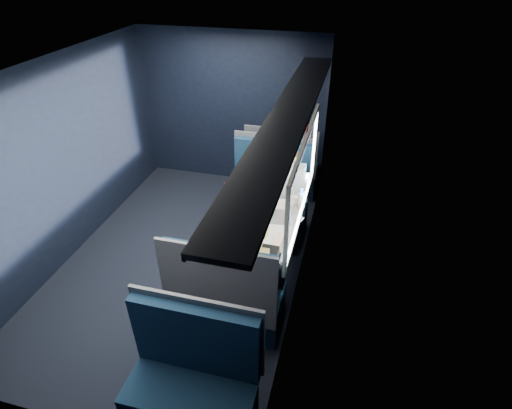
% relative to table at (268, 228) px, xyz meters
% --- Properties ---
extents(ground, '(2.80, 4.20, 0.01)m').
position_rel_table_xyz_m(ground, '(-1.03, 0.00, -0.67)').
color(ground, black).
extents(room_shell, '(3.00, 4.40, 2.40)m').
position_rel_table_xyz_m(room_shell, '(-1.01, 0.00, 0.81)').
color(room_shell, black).
rests_on(room_shell, ground).
extents(table, '(0.62, 1.00, 0.74)m').
position_rel_table_xyz_m(table, '(0.00, 0.00, 0.00)').
color(table, '#54565E').
rests_on(table, ground).
extents(seat_bay_near, '(1.09, 0.62, 1.26)m').
position_rel_table_xyz_m(seat_bay_near, '(-0.20, 0.87, -0.24)').
color(seat_bay_near, '#0D233B').
rests_on(seat_bay_near, ground).
extents(seat_bay_far, '(1.04, 0.62, 1.26)m').
position_rel_table_xyz_m(seat_bay_far, '(-0.18, -0.87, -0.25)').
color(seat_bay_far, '#0D233B').
rests_on(seat_bay_far, ground).
extents(seat_row_front, '(1.04, 0.51, 1.16)m').
position_rel_table_xyz_m(seat_row_front, '(-0.18, 1.80, -0.25)').
color(seat_row_front, '#0D233B').
rests_on(seat_row_front, ground).
extents(seat_row_back, '(1.04, 0.51, 1.16)m').
position_rel_table_xyz_m(seat_row_back, '(-0.18, -1.80, -0.25)').
color(seat_row_back, '#0D233B').
rests_on(seat_row_back, ground).
extents(man, '(0.53, 0.56, 1.32)m').
position_rel_table_xyz_m(man, '(0.07, 0.70, 0.06)').
color(man, black).
rests_on(man, ground).
extents(woman, '(0.53, 0.56, 1.32)m').
position_rel_table_xyz_m(woman, '(0.07, -0.71, 0.06)').
color(woman, black).
rests_on(woman, ground).
extents(papers, '(0.66, 0.81, 0.01)m').
position_rel_table_xyz_m(papers, '(0.04, -0.08, 0.08)').
color(papers, white).
rests_on(papers, table).
extents(laptop, '(0.25, 0.32, 0.22)m').
position_rel_table_xyz_m(laptop, '(0.16, 0.12, 0.14)').
color(laptop, silver).
rests_on(laptop, table).
extents(bottle_small, '(0.07, 0.07, 0.24)m').
position_rel_table_xyz_m(bottle_small, '(0.30, 0.38, 0.18)').
color(bottle_small, silver).
rests_on(bottle_small, table).
extents(cup, '(0.07, 0.07, 0.09)m').
position_rel_table_xyz_m(cup, '(0.22, 0.44, 0.12)').
color(cup, white).
rests_on(cup, table).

